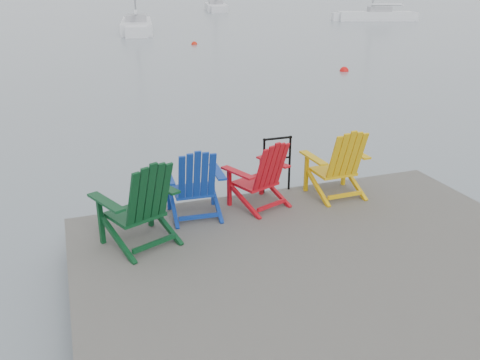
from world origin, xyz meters
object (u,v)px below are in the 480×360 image
object	(u,v)px
handrail	(277,159)
chair_red	(261,174)
chair_yellow	(339,162)
buoy_d	(130,27)
sailboat_near	(137,27)
sailboat_mid	(216,7)
sailboat_far	(376,17)
chair_green	(140,203)
chair_blue	(195,182)
buoy_a	(344,71)
buoy_c	(194,44)

from	to	relation	value
handrail	chair_red	size ratio (longest dim) A/B	0.87
chair_yellow	buoy_d	bearing A→B (deg)	85.12
sailboat_near	sailboat_mid	size ratio (longest dim) A/B	0.92
sailboat_far	chair_green	bearing A→B (deg)	160.83
handrail	chair_blue	bearing A→B (deg)	-161.50
chair_green	chair_red	size ratio (longest dim) A/B	1.12
buoy_a	chair_yellow	bearing A→B (deg)	-120.76
chair_green	sailboat_far	world-z (taller)	sailboat_far
chair_red	handrail	bearing A→B (deg)	25.16
buoy_c	buoy_a	bearing A→B (deg)	-71.90
sailboat_near	chair_red	bearing A→B (deg)	-86.49
sailboat_mid	buoy_a	world-z (taller)	sailboat_mid
chair_yellow	sailboat_far	bearing A→B (deg)	53.99
chair_yellow	buoy_c	bearing A→B (deg)	78.87
sailboat_near	buoy_c	world-z (taller)	sailboat_near
chair_red	chair_blue	bearing A→B (deg)	159.31
sailboat_mid	chair_blue	bearing A→B (deg)	-94.22
chair_green	sailboat_near	bearing A→B (deg)	58.43
buoy_a	chair_green	bearing A→B (deg)	-128.85
chair_blue	buoy_d	bearing A→B (deg)	87.58
chair_green	sailboat_far	bearing A→B (deg)	29.95
sailboat_mid	chair_red	bearing A→B (deg)	-93.29
handrail	buoy_d	size ratio (longest dim) A/B	2.68
buoy_d	buoy_c	bearing A→B (deg)	-81.73
sailboat_near	sailboat_mid	bearing A→B (deg)	69.79
buoy_a	buoy_d	world-z (taller)	buoy_a
handrail	sailboat_far	world-z (taller)	sailboat_far
chair_blue	chair_red	size ratio (longest dim) A/B	1.02
chair_red	sailboat_far	world-z (taller)	sailboat_far
chair_red	sailboat_near	distance (m)	33.04
handrail	chair_blue	distance (m)	1.54
chair_green	buoy_a	world-z (taller)	chair_green
chair_yellow	buoy_a	size ratio (longest dim) A/B	2.87
handrail	buoy_d	bearing A→B (deg)	85.73
sailboat_far	chair_red	bearing A→B (deg)	162.29
chair_red	sailboat_mid	bearing A→B (deg)	52.56
chair_blue	handrail	bearing A→B (deg)	22.52
sailboat_near	sailboat_far	xyz separation A→B (m)	(22.60, 3.23, 0.00)
chair_blue	sailboat_near	xyz separation A→B (m)	(4.13, 32.89, -0.68)
chair_green	chair_red	xyz separation A→B (m)	(1.85, 0.58, -0.06)
chair_green	buoy_d	size ratio (longest dim) A/B	3.47
chair_blue	buoy_a	size ratio (longest dim) A/B	2.73
sailboat_far	handrail	bearing A→B (deg)	162.41
handrail	chair_yellow	xyz separation A→B (m)	(0.81, -0.50, 0.02)
chair_red	buoy_c	xyz separation A→B (m)	(5.15, 23.87, -1.02)
handrail	sailboat_near	size ratio (longest dim) A/B	0.08
chair_red	sailboat_far	distance (m)	44.34
handrail	chair_red	world-z (taller)	chair_red
sailboat_mid	handrail	bearing A→B (deg)	-92.99
chair_blue	buoy_d	world-z (taller)	chair_blue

